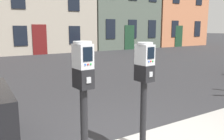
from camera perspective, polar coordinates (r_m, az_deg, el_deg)
parking_meter_near_kerb at (r=2.82m, az=-6.85°, el=-2.99°), size 0.23×0.26×1.55m
parking_meter_twin_adjacent at (r=3.31m, az=7.69°, el=-1.54°), size 0.23×0.26×1.51m
townhouse_green_painted at (r=27.89m, az=13.54°, el=15.89°), size 6.71×5.24×9.72m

